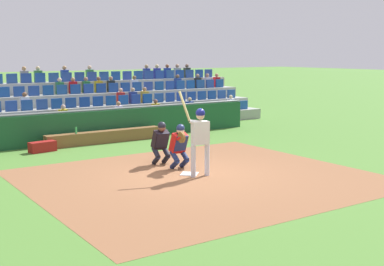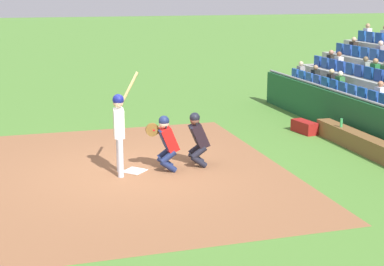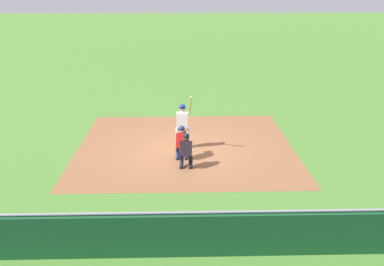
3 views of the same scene
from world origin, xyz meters
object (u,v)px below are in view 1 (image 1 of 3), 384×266
object	(u,v)px
catcher_crouching	(179,144)
home_plate_umpire	(161,141)
home_plate_marker	(189,174)
batter_at_plate	(200,134)
equipment_duffel_bag	(42,147)
dugout_bench	(105,137)
water_bottle_on_bench	(76,130)

from	to	relation	value
catcher_crouching	home_plate_umpire	distance (m)	0.80
home_plate_marker	batter_at_plate	xyz separation A→B (m)	(-0.10, 0.33, 1.11)
batter_at_plate	equipment_duffel_bag	size ratio (longest dim) A/B	2.59
catcher_crouching	dugout_bench	size ratio (longest dim) A/B	0.29
batter_at_plate	home_plate_umpire	size ratio (longest dim) A/B	1.74
water_bottle_on_bench	equipment_duffel_bag	distance (m)	1.43
home_plate_umpire	catcher_crouching	bearing A→B (deg)	99.79
catcher_crouching	home_plate_marker	bearing A→B (deg)	79.19
batter_at_plate	equipment_duffel_bag	bearing A→B (deg)	-67.86
home_plate_umpire	equipment_duffel_bag	distance (m)	4.52
water_bottle_on_bench	equipment_duffel_bag	xyz separation A→B (m)	(1.33, 0.38, -0.39)
home_plate_marker	water_bottle_on_bench	bearing A→B (deg)	-81.12
home_plate_marker	batter_at_plate	world-z (taller)	batter_at_plate
home_plate_marker	batter_at_plate	bearing A→B (deg)	106.44
home_plate_umpire	water_bottle_on_bench	distance (m)	4.37
home_plate_marker	home_plate_umpire	distance (m)	1.63
home_plate_marker	home_plate_umpire	xyz separation A→B (m)	(0.00, -1.48, 0.69)
catcher_crouching	equipment_duffel_bag	world-z (taller)	catcher_crouching
home_plate_marker	catcher_crouching	world-z (taller)	catcher_crouching
catcher_crouching	water_bottle_on_bench	world-z (taller)	catcher_crouching
dugout_bench	batter_at_plate	bearing A→B (deg)	88.93
dugout_bench	water_bottle_on_bench	xyz separation A→B (m)	(1.11, 0.07, 0.34)
catcher_crouching	water_bottle_on_bench	xyz separation A→B (m)	(1.03, -5.06, -0.16)
water_bottle_on_bench	home_plate_umpire	bearing A→B (deg)	101.86
home_plate_marker	water_bottle_on_bench	size ratio (longest dim) A/B	1.87
equipment_duffel_bag	home_plate_marker	bearing A→B (deg)	103.94
water_bottle_on_bench	equipment_duffel_bag	world-z (taller)	water_bottle_on_bench
home_plate_marker	dugout_bench	xyz separation A→B (m)	(-0.21, -5.83, 0.20)
home_plate_marker	batter_at_plate	size ratio (longest dim) A/B	0.20
catcher_crouching	equipment_duffel_bag	size ratio (longest dim) A/B	1.50
home_plate_marker	dugout_bench	bearing A→B (deg)	-92.11
equipment_duffel_bag	water_bottle_on_bench	bearing A→B (deg)	-172.52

